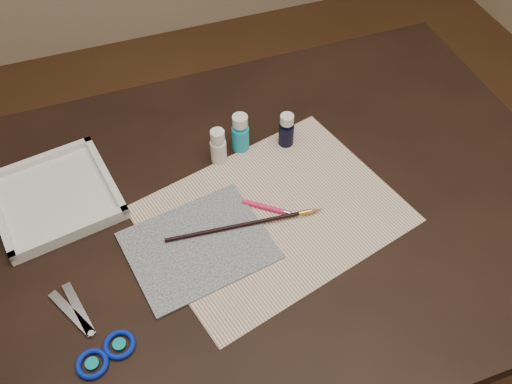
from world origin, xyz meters
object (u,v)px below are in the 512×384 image
object	(u,v)px
scissors	(82,329)
palette_tray	(55,196)
paint_bottle_cyan	(240,133)
paint_bottle_navy	(286,130)
canvas	(198,246)
paint_bottle_white	(218,146)
paper	(273,214)

from	to	relation	value
scissors	palette_tray	xyz separation A→B (m)	(-0.01, 0.30, 0.01)
paint_bottle_cyan	palette_tray	xyz separation A→B (m)	(-0.40, -0.01, -0.03)
paint_bottle_cyan	paint_bottle_navy	bearing A→B (deg)	-11.88
canvas	scissors	bearing A→B (deg)	-157.16
scissors	palette_tray	world-z (taller)	palette_tray
paint_bottle_white	paint_bottle_cyan	distance (m)	0.06
palette_tray	paint_bottle_navy	bearing A→B (deg)	-0.65
canvas	paint_bottle_cyan	size ratio (longest dim) A/B	2.83
canvas	paint_bottle_cyan	distance (m)	0.27
paper	scissors	size ratio (longest dim) A/B	2.26
paint_bottle_navy	palette_tray	world-z (taller)	paint_bottle_navy
paint_bottle_cyan	paint_bottle_navy	distance (m)	0.10
paper	scissors	world-z (taller)	scissors
paint_bottle_cyan	scissors	size ratio (longest dim) A/B	0.43
paint_bottle_cyan	palette_tray	world-z (taller)	paint_bottle_cyan
paint_bottle_cyan	scissors	distance (m)	0.50
paint_bottle_cyan	palette_tray	bearing A→B (deg)	-177.86
paint_bottle_white	paint_bottle_cyan	bearing A→B (deg)	18.49
paint_bottle_navy	scissors	size ratio (longest dim) A/B	0.38
paper	paint_bottle_navy	world-z (taller)	paint_bottle_navy
paint_bottle_white	paint_bottle_cyan	world-z (taller)	paint_bottle_cyan
paint_bottle_navy	palette_tray	size ratio (longest dim) A/B	0.35
paper	paint_bottle_cyan	size ratio (longest dim) A/B	5.24
paper	canvas	distance (m)	0.16
scissors	paint_bottle_cyan	bearing A→B (deg)	-78.55
palette_tray	paint_bottle_cyan	bearing A→B (deg)	2.14
scissors	palette_tray	bearing A→B (deg)	-26.61
canvas	palette_tray	distance (m)	0.31
paint_bottle_white	paint_bottle_navy	bearing A→B (deg)	-0.75
paint_bottle_white	paint_bottle_cyan	xyz separation A→B (m)	(0.05, 0.02, 0.00)
paint_bottle_navy	paper	bearing A→B (deg)	-118.77
paint_bottle_navy	scissors	bearing A→B (deg)	-148.67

